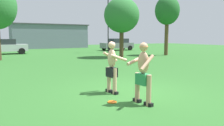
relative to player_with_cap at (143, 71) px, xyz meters
The scene contains 10 objects.
ground_plane 1.58m from the player_with_cap, 73.48° to the left, with size 80.00×80.00×0.00m, color #2D6628.
player_with_cap is the anchor object (origin of this frame).
player_in_black 1.41m from the player_with_cap, 97.24° to the left, with size 0.62×0.59×1.67m.
frisbee 1.23m from the player_with_cap, 142.09° to the left, with size 0.25×0.25×0.03m, color orange.
car_silver_near_post 20.65m from the player_with_cap, 96.89° to the left, with size 4.30×2.02×1.58m.
car_gray_mid_lot 23.27m from the player_with_cap, 61.46° to the left, with size 4.35×2.13×1.58m.
lamp_post 19.37m from the player_with_cap, 65.01° to the left, with size 0.60×0.24×6.24m.
outbuilding_behind_lot 32.83m from the player_with_cap, 81.84° to the left, with size 11.99×7.10×3.81m.
tree_left_field 16.57m from the player_with_cap, 45.03° to the left, with size 2.36×2.36×5.73m.
tree_right_field 13.68m from the player_with_cap, 61.15° to the left, with size 3.07×3.07×5.20m.
Camera 1 is at (-3.82, -5.80, 1.81)m, focal length 34.45 mm.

